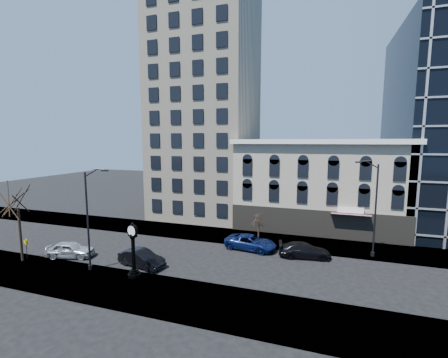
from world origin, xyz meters
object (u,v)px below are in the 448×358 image
(street_clock, at_px, (133,252))
(car_near_b, at_px, (142,258))
(street_lamp_near, at_px, (94,192))
(warning_sign, at_px, (26,245))
(car_near_a, at_px, (70,250))

(street_clock, relative_size, car_near_b, 1.02)
(street_lamp_near, height_order, warning_sign, street_lamp_near)
(street_lamp_near, height_order, car_near_b, street_lamp_near)
(street_clock, height_order, street_lamp_near, street_lamp_near)
(car_near_a, distance_m, car_near_b, 8.53)
(street_lamp_near, xyz_separation_m, car_near_a, (-5.16, 1.85, -6.73))
(street_lamp_near, relative_size, warning_sign, 4.53)
(warning_sign, relative_size, car_near_a, 0.44)
(street_clock, height_order, car_near_b, street_clock)
(street_clock, distance_m, warning_sign, 13.01)
(car_near_b, bearing_deg, street_lamp_near, 134.61)
(car_near_a, bearing_deg, car_near_b, -103.72)
(warning_sign, distance_m, car_near_a, 4.23)
(warning_sign, height_order, car_near_b, warning_sign)
(street_clock, xyz_separation_m, car_near_a, (-9.34, 2.04, -1.54))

